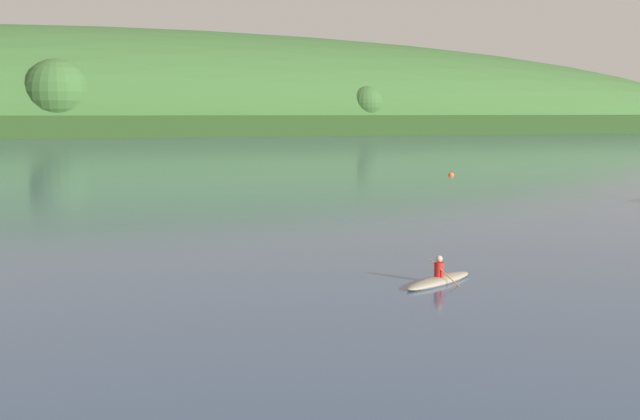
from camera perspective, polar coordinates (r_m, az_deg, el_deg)
far_shoreline_hill at (r=244.96m, az=-16.37°, el=4.95°), size 540.01×99.90×57.42m
canoe_with_paddler at (r=28.70m, az=7.85°, el=-4.59°), size 3.50×2.63×1.02m
mooring_buoy_foreground at (r=77.91m, az=8.64°, el=2.28°), size 0.53×0.53×0.61m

